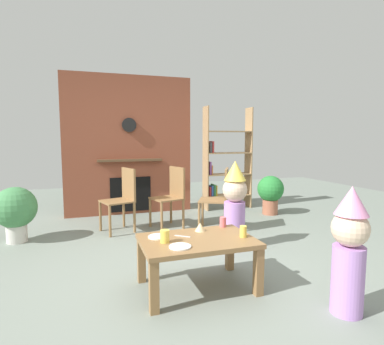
{
  "coord_description": "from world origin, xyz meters",
  "views": [
    {
      "loc": [
        -1.0,
        -3.06,
        1.33
      ],
      "look_at": [
        0.15,
        0.4,
        0.93
      ],
      "focal_mm": 29.86,
      "sensor_mm": 36.0,
      "label": 1
    }
  ],
  "objects": [
    {
      "name": "child_in_pink",
      "position": [
        0.67,
        0.35,
        0.56
      ],
      "size": [
        0.29,
        0.29,
        1.06
      ],
      "rotation": [
        0.0,
        0.0,
        -2.31
      ],
      "color": "#B27FCC",
      "rests_on": "ground_plane"
    },
    {
      "name": "dining_chair_right",
      "position": [
        0.8,
        1.08,
        0.51
      ],
      "size": [
        0.54,
        0.54,
        0.9
      ],
      "rotation": [
        0.0,
        0.0,
        2.66
      ],
      "color": "olive",
      "rests_on": "ground_plane"
    },
    {
      "name": "paper_plate_rear",
      "position": [
        -0.42,
        -0.35,
        0.46
      ],
      "size": [
        0.17,
        0.17,
        0.01
      ],
      "primitive_type": "cylinder",
      "color": "white",
      "rests_on": "coffee_table"
    },
    {
      "name": "bookshelf",
      "position": [
        1.46,
        2.4,
        0.87
      ],
      "size": [
        0.9,
        0.28,
        1.9
      ],
      "color": "#9E7A51",
      "rests_on": "ground_plane"
    },
    {
      "name": "paper_cup_center",
      "position": [
        -0.4,
        -0.51,
        0.51
      ],
      "size": [
        0.08,
        0.08,
        0.11
      ],
      "primitive_type": "cylinder",
      "color": "#F2CC4C",
      "rests_on": "coffee_table"
    },
    {
      "name": "ground_plane",
      "position": [
        0.0,
        0.0,
        0.0
      ],
      "size": [
        12.0,
        12.0,
        0.0
      ],
      "primitive_type": "plane",
      "color": "gray"
    },
    {
      "name": "dining_chair_middle",
      "position": [
        0.19,
        1.49,
        0.51
      ],
      "size": [
        0.49,
        0.49,
        0.9
      ],
      "rotation": [
        0.0,
        0.0,
        3.41
      ],
      "color": "olive",
      "rests_on": "ground_plane"
    },
    {
      "name": "coffee_table",
      "position": [
        -0.1,
        -0.5,
        0.38
      ],
      "size": [
        0.99,
        0.66,
        0.45
      ],
      "color": "olive",
      "rests_on": "ground_plane"
    },
    {
      "name": "table_fork",
      "position": [
        -0.21,
        -0.4,
        0.45
      ],
      "size": [
        0.13,
        0.11,
        0.01
      ],
      "primitive_type": "cube",
      "rotation": [
        0.0,
        0.0,
        2.46
      ],
      "color": "silver",
      "rests_on": "coffee_table"
    },
    {
      "name": "potted_plant_tall",
      "position": [
        2.03,
        1.71,
        0.4
      ],
      "size": [
        0.46,
        0.46,
        0.68
      ],
      "color": "#9E5B42",
      "rests_on": "ground_plane"
    },
    {
      "name": "brick_fireplace_feature",
      "position": [
        -0.28,
        2.6,
        1.19
      ],
      "size": [
        2.2,
        0.28,
        2.4
      ],
      "color": "brown",
      "rests_on": "ground_plane"
    },
    {
      "name": "birthday_cake_slice",
      "position": [
        0.0,
        -0.29,
        0.49
      ],
      "size": [
        0.1,
        0.1,
        0.08
      ],
      "primitive_type": "cone",
      "color": "#EAC68C",
      "rests_on": "coffee_table"
    },
    {
      "name": "paper_cup_near_right",
      "position": [
        0.3,
        -0.59,
        0.5
      ],
      "size": [
        0.06,
        0.06,
        0.1
      ],
      "primitive_type": "cylinder",
      "color": "#F2CC4C",
      "rests_on": "coffee_table"
    },
    {
      "name": "paper_cup_near_left",
      "position": [
        0.26,
        -0.23,
        0.5
      ],
      "size": [
        0.06,
        0.06,
        0.1
      ],
      "primitive_type": "cylinder",
      "color": "#E5666B",
      "rests_on": "coffee_table"
    },
    {
      "name": "child_with_cone_hat",
      "position": [
        0.84,
        -1.25,
        0.52
      ],
      "size": [
        0.27,
        0.27,
        0.98
      ],
      "rotation": [
        0.0,
        0.0,
        2.47
      ],
      "color": "#B27FCC",
      "rests_on": "ground_plane"
    },
    {
      "name": "dining_chair_left",
      "position": [
        -0.52,
        1.51,
        0.51
      ],
      "size": [
        0.5,
        0.5,
        0.9
      ],
      "rotation": [
        0.0,
        0.0,
        3.45
      ],
      "color": "olive",
      "rests_on": "ground_plane"
    },
    {
      "name": "potted_plant_short",
      "position": [
        -1.88,
        1.42,
        0.42
      ],
      "size": [
        0.52,
        0.52,
        0.71
      ],
      "color": "beige",
      "rests_on": "ground_plane"
    },
    {
      "name": "paper_plate_front",
      "position": [
        -0.31,
        -0.67,
        0.46
      ],
      "size": [
        0.18,
        0.18,
        0.01
      ],
      "primitive_type": "cylinder",
      "color": "white",
      "rests_on": "coffee_table"
    }
  ]
}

